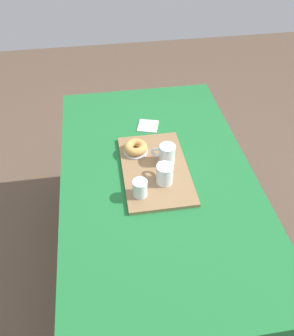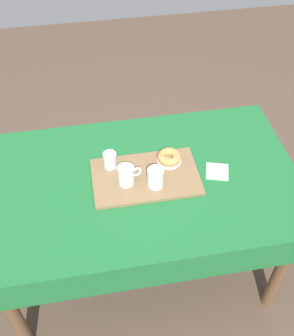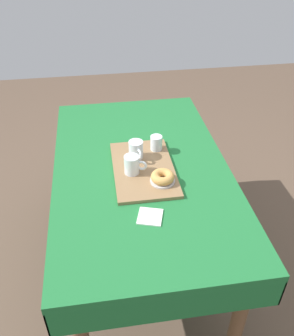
# 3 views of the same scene
# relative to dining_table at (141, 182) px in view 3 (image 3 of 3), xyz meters

# --- Properties ---
(ground_plane) EXTENTS (6.00, 6.00, 0.00)m
(ground_plane) POSITION_rel_dining_table_xyz_m (0.00, 0.00, -0.64)
(ground_plane) COLOR brown
(dining_table) EXTENTS (1.44, 0.86, 0.73)m
(dining_table) POSITION_rel_dining_table_xyz_m (0.00, 0.00, 0.00)
(dining_table) COLOR #1E6B33
(dining_table) RESTS_ON ground
(serving_tray) EXTENTS (0.48, 0.29, 0.02)m
(serving_tray) POSITION_rel_dining_table_xyz_m (-0.03, -0.01, 0.10)
(serving_tray) COLOR olive
(serving_tray) RESTS_ON dining_table
(tea_mug_left) EXTENTS (0.07, 0.11, 0.09)m
(tea_mug_left) POSITION_rel_dining_table_xyz_m (-0.06, 0.05, 0.15)
(tea_mug_left) COLOR white
(tea_mug_left) RESTS_ON serving_tray
(tea_mug_right) EXTENTS (0.11, 0.07, 0.09)m
(tea_mug_right) POSITION_rel_dining_table_xyz_m (0.06, 0.02, 0.15)
(tea_mug_right) COLOR white
(tea_mug_right) RESTS_ON serving_tray
(water_glass_near) EXTENTS (0.06, 0.06, 0.08)m
(water_glass_near) POSITION_rel_dining_table_xyz_m (0.12, -0.10, 0.14)
(water_glass_near) COLOR white
(water_glass_near) RESTS_ON serving_tray
(donut_plate_left) EXTENTS (0.12, 0.12, 0.01)m
(donut_plate_left) POSITION_rel_dining_table_xyz_m (-0.15, -0.08, 0.11)
(donut_plate_left) COLOR silver
(donut_plate_left) RESTS_ON serving_tray
(sugar_donut_left) EXTENTS (0.11, 0.11, 0.04)m
(sugar_donut_left) POSITION_rel_dining_table_xyz_m (-0.15, -0.08, 0.14)
(sugar_donut_left) COLOR tan
(sugar_donut_left) RESTS_ON donut_plate_left
(paper_napkin) EXTENTS (0.13, 0.13, 0.01)m
(paper_napkin) POSITION_rel_dining_table_xyz_m (-0.36, 0.01, 0.10)
(paper_napkin) COLOR white
(paper_napkin) RESTS_ON dining_table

